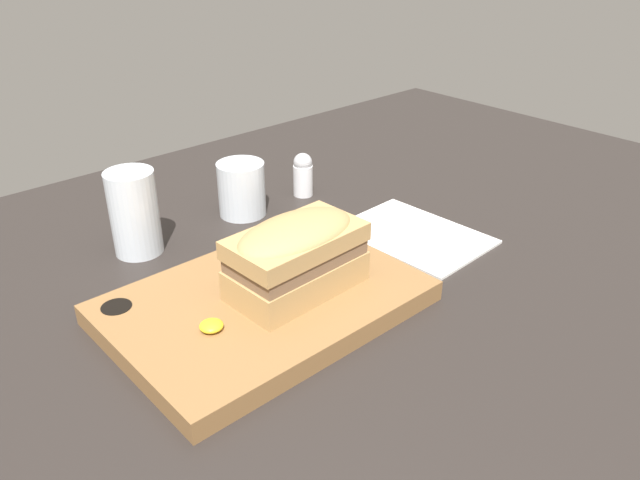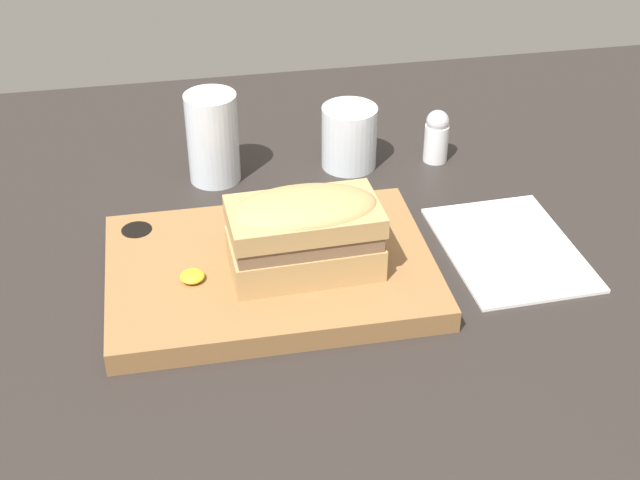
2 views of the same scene
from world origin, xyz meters
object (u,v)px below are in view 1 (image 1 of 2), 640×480
at_px(wine_glass, 242,190).
at_px(napkin, 414,235).
at_px(sandwich, 296,253).
at_px(salt_shaker, 303,174).
at_px(serving_board, 264,302).
at_px(water_glass, 135,218).

xyz_separation_m(wine_glass, napkin, (0.14, -0.23, -0.04)).
distance_m(sandwich, salt_shaker, 0.33).
distance_m(wine_glass, salt_shaker, 0.12).
bearing_deg(serving_board, water_glass, 99.31).
distance_m(water_glass, wine_glass, 0.18).
bearing_deg(water_glass, serving_board, -80.69).
height_order(sandwich, napkin, sandwich).
bearing_deg(wine_glass, salt_shaker, -4.01).
height_order(napkin, salt_shaker, salt_shaker).
distance_m(serving_board, sandwich, 0.07).
bearing_deg(sandwich, napkin, 5.79).
distance_m(sandwich, wine_glass, 0.27).
relative_size(serving_board, salt_shaker, 4.84).
relative_size(wine_glass, napkin, 0.40).
bearing_deg(salt_shaker, wine_glass, 175.99).
bearing_deg(napkin, serving_board, -178.86).
bearing_deg(serving_board, sandwich, -28.12).
bearing_deg(serving_board, wine_glass, 59.29).
height_order(sandwich, water_glass, water_glass).
bearing_deg(wine_glass, napkin, -58.72).
xyz_separation_m(sandwich, salt_shaker, (0.22, 0.24, -0.04)).
relative_size(serving_board, sandwich, 2.19).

